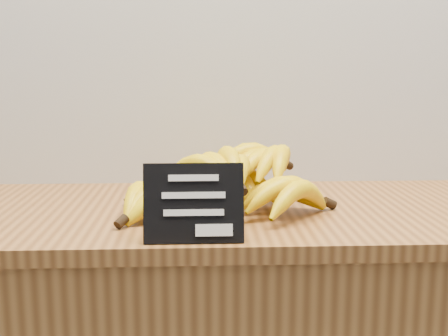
% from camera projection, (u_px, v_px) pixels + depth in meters
% --- Properties ---
extents(counter_top, '(1.51, 0.54, 0.03)m').
position_uv_depth(counter_top, '(223.00, 213.00, 1.16)').
color(counter_top, '#925E2D').
rests_on(counter_top, counter).
extents(chalkboard_sign, '(0.16, 0.03, 0.13)m').
position_uv_depth(chalkboard_sign, '(194.00, 203.00, 0.92)').
color(chalkboard_sign, black).
rests_on(chalkboard_sign, counter_top).
extents(banana_pile, '(0.47, 0.35, 0.12)m').
position_uv_depth(banana_pile, '(226.00, 184.00, 1.14)').
color(banana_pile, yellow).
rests_on(banana_pile, counter_top).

